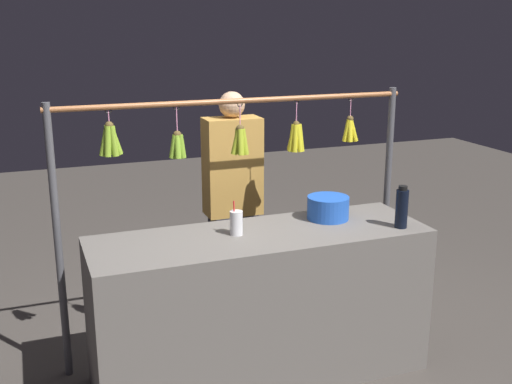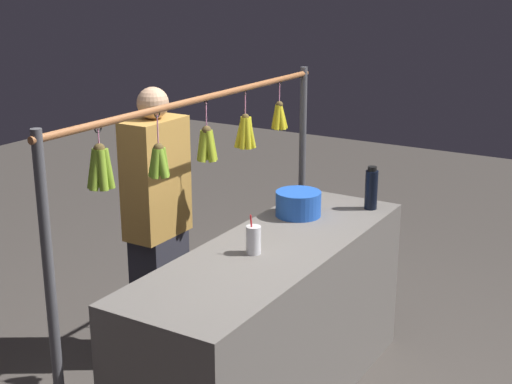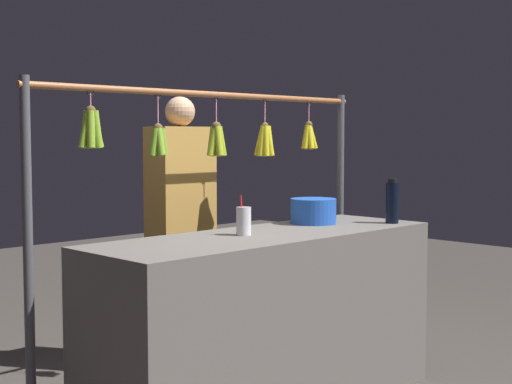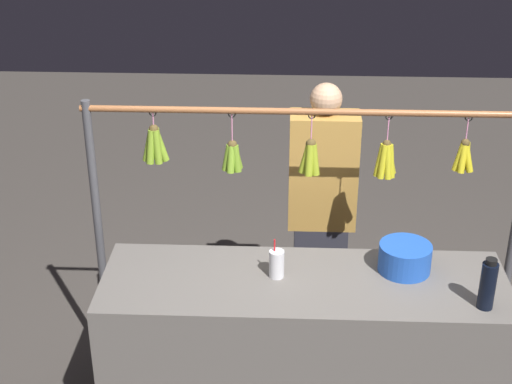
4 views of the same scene
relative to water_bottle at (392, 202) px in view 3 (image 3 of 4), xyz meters
The scene contains 6 objects.
market_counter 0.99m from the water_bottle, 12.91° to the right, with size 1.92×0.61×0.88m, color #66605B.
display_rack 1.02m from the water_bottle, 35.42° to the right, with size 2.20×0.11×1.62m.
water_bottle is the anchor object (origin of this frame).
blue_bucket 0.44m from the water_bottle, 42.88° to the right, with size 0.25×0.25×0.14m, color blue.
drink_cup 0.95m from the water_bottle, 12.97° to the right, with size 0.07×0.07×0.20m.
vendor_person 1.22m from the water_bottle, 55.14° to the right, with size 0.38×0.20×1.59m.
Camera 3 is at (2.61, 2.54, 1.35)m, focal length 52.31 mm.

